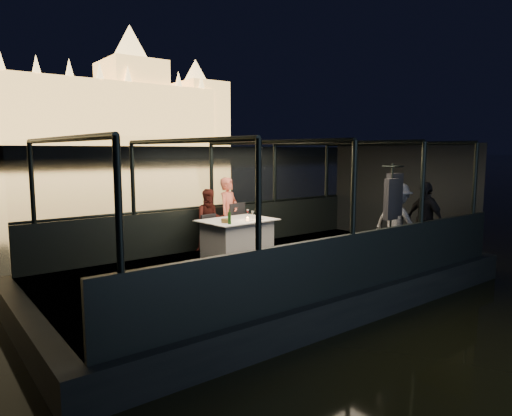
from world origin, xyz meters
TOP-DOWN VIEW (x-y plane):
  - boat_hull at (0.00, 0.00)m, footprint 8.60×4.40m
  - boat_deck at (0.00, 0.00)m, footprint 8.00×4.00m
  - gunwale_port at (0.00, 2.00)m, footprint 8.00×0.08m
  - gunwale_starboard at (0.00, -2.00)m, footprint 8.00×0.08m
  - cabin_glass_port at (0.00, 2.00)m, footprint 8.00×0.02m
  - cabin_glass_starboard at (0.00, -2.00)m, footprint 8.00×0.02m
  - cabin_roof_glass at (0.00, 0.00)m, footprint 8.00×4.00m
  - end_wall_fore at (-4.00, 0.00)m, footprint 0.02×4.00m
  - end_wall_aft at (4.00, 0.00)m, footprint 0.02×4.00m
  - canopy_ribs at (0.00, 0.00)m, footprint 8.00×4.00m
  - dining_table_central at (-0.07, 0.94)m, footprint 1.52×1.15m
  - chair_port_left at (-0.36, 1.39)m, footprint 0.44×0.44m
  - chair_port_right at (0.40, 1.39)m, footprint 0.54×0.54m
  - coat_stand at (1.74, -1.42)m, footprint 0.58×0.48m
  - person_woman_coral at (0.22, 1.66)m, footprint 0.67×0.58m
  - person_man_maroon at (-0.26, 1.66)m, footprint 0.79×0.71m
  - passenger_stripe at (2.34, -1.14)m, footprint 0.61×1.01m
  - passenger_dark at (2.88, -1.39)m, footprint 0.56×0.96m
  - wine_bottle at (-0.51, 0.56)m, footprint 0.07×0.07m
  - bread_basket at (-0.46, 0.76)m, footprint 0.21×0.21m
  - amber_candle at (0.01, 0.69)m, footprint 0.06×0.06m
  - plate_near at (0.32, 0.72)m, footprint 0.30×0.30m
  - plate_far at (-0.29, 1.03)m, footprint 0.31×0.31m
  - wine_glass_white at (-0.47, 0.60)m, footprint 0.08×0.08m
  - wine_glass_red at (0.22, 0.98)m, footprint 0.06×0.06m
  - wine_glass_empty at (0.08, 0.61)m, footprint 0.08×0.08m

SIDE VIEW (x-z plane):
  - boat_hull at x=0.00m, z-range -0.50..0.50m
  - boat_deck at x=0.00m, z-range 0.46..0.50m
  - dining_table_central at x=-0.07m, z-range 0.50..1.27m
  - gunwale_port at x=0.00m, z-range 0.50..1.40m
  - gunwale_starboard at x=0.00m, z-range 0.50..1.40m
  - chair_port_left at x=-0.36m, z-range 0.54..1.36m
  - chair_port_right at x=0.40m, z-range 0.45..1.45m
  - person_woman_coral at x=0.22m, z-range 0.47..2.03m
  - person_man_maroon at x=-0.26m, z-range 0.58..1.92m
  - plate_near at x=0.32m, z-range 1.27..1.28m
  - plate_far at x=-0.29m, z-range 1.27..1.28m
  - bread_basket at x=-0.46m, z-range 1.27..1.34m
  - amber_candle at x=0.01m, z-range 1.27..1.34m
  - passenger_stripe at x=2.34m, z-range 0.59..2.11m
  - passenger_dark at x=2.88m, z-range 0.58..2.12m
  - wine_glass_white at x=-0.47m, z-range 1.27..1.45m
  - wine_glass_red at x=0.22m, z-range 1.27..1.45m
  - wine_glass_empty at x=0.08m, z-range 1.26..1.46m
  - coat_stand at x=1.74m, z-range 0.44..2.36m
  - wine_bottle at x=-0.51m, z-range 1.27..1.56m
  - end_wall_fore at x=-4.00m, z-range 0.50..2.80m
  - end_wall_aft at x=4.00m, z-range 0.50..2.80m
  - canopy_ribs at x=0.00m, z-range 0.50..2.80m
  - cabin_glass_port at x=0.00m, z-range 1.40..2.80m
  - cabin_glass_starboard at x=0.00m, z-range 1.40..2.80m
  - cabin_roof_glass at x=0.00m, z-range 2.79..2.81m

